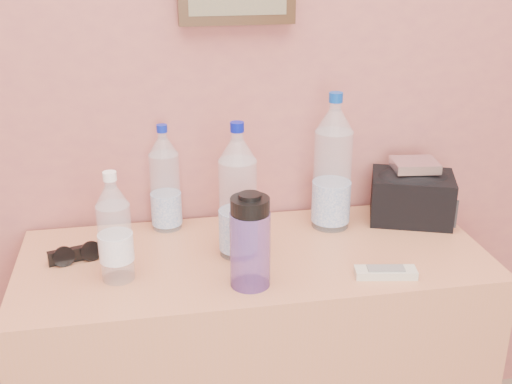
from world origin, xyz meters
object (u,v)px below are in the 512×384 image
(pet_large_d, at_px, (238,198))
(toiletry_bag, at_px, (412,195))
(pet_large_b, at_px, (165,184))
(pet_large_c, at_px, (332,169))
(pet_small, at_px, (115,233))
(sunglasses, at_px, (77,254))
(foil_packet, at_px, (415,165))
(dresser, at_px, (254,373))
(nalgene_bottle, at_px, (250,241))
(ac_remote, at_px, (386,273))

(pet_large_d, distance_m, toiletry_bag, 0.53)
(pet_large_b, xyz_separation_m, pet_large_c, (0.45, -0.07, 0.04))
(pet_large_d, height_order, pet_small, pet_large_d)
(pet_large_b, distance_m, pet_large_d, 0.26)
(pet_large_c, distance_m, sunglasses, 0.70)
(pet_large_c, bearing_deg, foil_packet, -0.02)
(dresser, distance_m, foil_packet, 0.72)
(nalgene_bottle, relative_size, foil_packet, 1.88)
(sunglasses, height_order, ac_remote, sunglasses)
(dresser, bearing_deg, pet_large_d, 163.50)
(pet_large_c, height_order, pet_small, pet_large_c)
(sunglasses, relative_size, toiletry_bag, 0.63)
(pet_large_c, height_order, sunglasses, pet_large_c)
(dresser, relative_size, pet_large_d, 3.41)
(pet_large_b, distance_m, sunglasses, 0.30)
(ac_remote, xyz_separation_m, foil_packet, (0.19, 0.30, 0.15))
(pet_large_d, xyz_separation_m, ac_remote, (0.33, -0.18, -0.14))
(pet_large_c, bearing_deg, pet_small, -161.55)
(dresser, relative_size, ac_remote, 8.10)
(toiletry_bag, bearing_deg, pet_small, -146.87)
(nalgene_bottle, distance_m, toiletry_bag, 0.58)
(pet_large_b, bearing_deg, foil_packet, -5.89)
(pet_large_c, xyz_separation_m, pet_small, (-0.58, -0.19, -0.05))
(pet_large_b, height_order, foil_packet, pet_large_b)
(pet_large_c, distance_m, nalgene_bottle, 0.39)
(pet_large_d, height_order, toiletry_bag, pet_large_d)
(pet_large_b, height_order, nalgene_bottle, pet_large_b)
(sunglasses, height_order, foil_packet, foil_packet)
(dresser, distance_m, ac_remote, 0.50)
(pet_large_b, xyz_separation_m, foil_packet, (0.68, -0.07, 0.03))
(ac_remote, distance_m, foil_packet, 0.38)
(pet_large_d, bearing_deg, foil_packet, 13.06)
(pet_large_c, distance_m, foil_packet, 0.24)
(ac_remote, bearing_deg, sunglasses, 173.39)
(pet_large_c, xyz_separation_m, foil_packet, (0.24, -0.00, -0.00))
(sunglasses, bearing_deg, dresser, -21.55)
(pet_large_b, bearing_deg, ac_remote, -36.70)
(dresser, relative_size, foil_packet, 9.80)
(pet_small, distance_m, toiletry_bag, 0.83)
(pet_large_d, distance_m, nalgene_bottle, 0.16)
(toiletry_bag, height_order, foil_packet, foil_packet)
(pet_small, bearing_deg, foil_packet, 13.30)
(pet_large_b, distance_m, nalgene_bottle, 0.39)
(foil_packet, bearing_deg, pet_large_d, -166.94)
(ac_remote, xyz_separation_m, toiletry_bag, (0.19, 0.30, 0.07))
(pet_large_b, bearing_deg, nalgene_bottle, -63.57)
(toiletry_bag, relative_size, foil_packet, 1.85)
(pet_large_d, distance_m, sunglasses, 0.42)
(dresser, height_order, pet_small, pet_small)
(pet_large_b, relative_size, foil_packet, 2.44)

